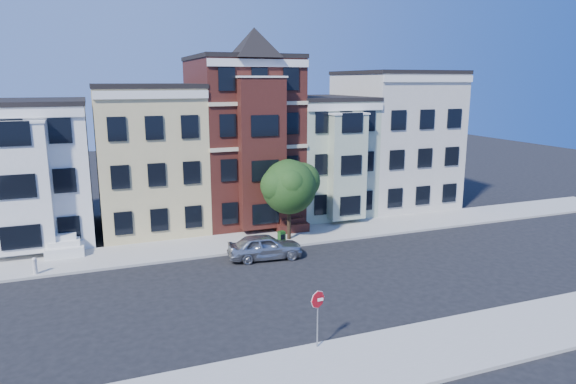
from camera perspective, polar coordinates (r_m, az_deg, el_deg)
name	(u,v)px	position (r m, az deg, el deg)	size (l,w,h in m)	color
ground	(320,283)	(27.70, 3.53, -10.03)	(120.00, 120.00, 0.00)	black
far_sidewalk	(270,239)	(34.67, -1.98, -5.24)	(60.00, 4.00, 0.15)	#9E9B93
near_sidewalk	(405,355)	(21.38, 12.88, -17.24)	(60.00, 4.00, 0.15)	#9E9B93
house_white	(26,173)	(38.48, -27.11, 1.94)	(8.00, 9.00, 9.00)	white
house_yellow	(149,159)	(38.35, -15.24, 3.59)	(7.00, 9.00, 10.00)	#CEBB81
house_brown	(242,141)	(39.53, -5.14, 5.68)	(7.00, 9.00, 12.00)	#3D1813
house_green	(319,156)	(41.95, 3.48, 4.02)	(6.00, 9.00, 9.00)	#A1B195
house_cream	(394,140)	(45.16, 11.65, 5.66)	(8.00, 9.00, 11.00)	beige
street_tree	(289,191)	(33.62, 0.11, 0.16)	(5.67, 5.67, 6.60)	#2A501D
parked_car	(265,247)	(30.96, -2.57, -6.08)	(1.80, 4.47, 1.52)	#ABADB4
newspaper_box	(282,238)	(33.07, -0.71, -5.15)	(0.41, 0.36, 0.90)	#1C5019
fire_hydrant	(35,267)	(31.48, -26.30, -7.52)	(0.27, 0.27, 0.75)	beige
stop_sign	(317,315)	(20.72, 3.29, -13.52)	(0.74, 0.10, 2.68)	red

